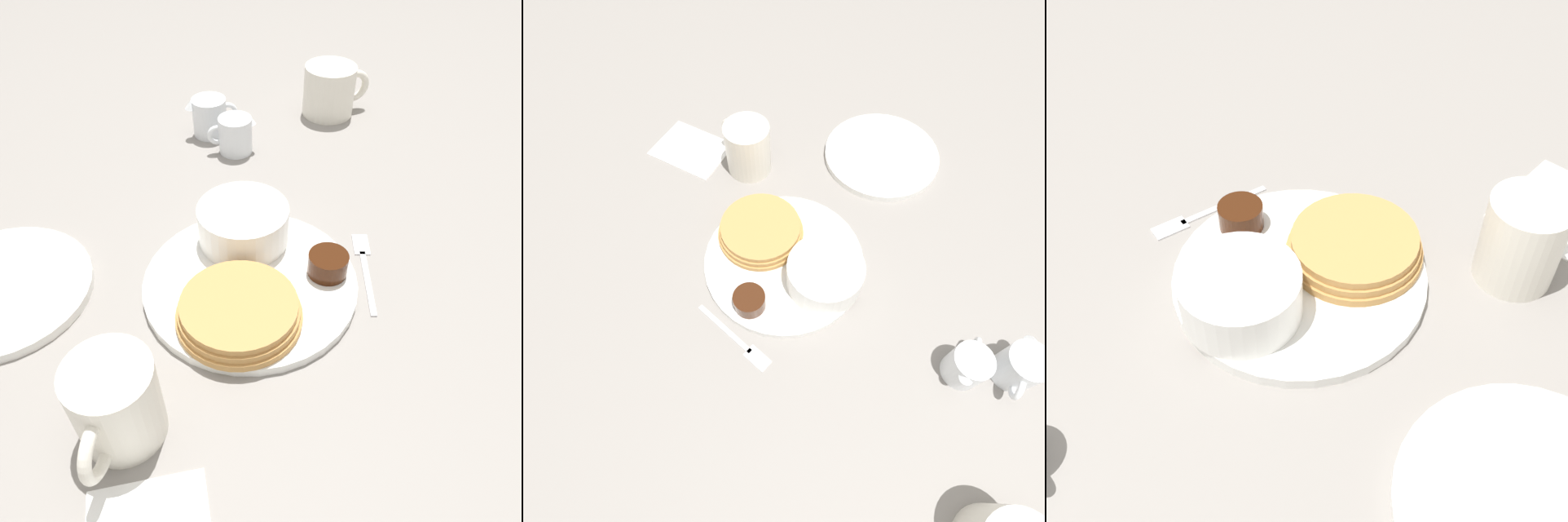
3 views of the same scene
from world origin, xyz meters
TOP-DOWN VIEW (x-y plane):
  - ground_plane at (0.00, 0.00)m, footprint 4.00×4.00m
  - plate at (0.00, 0.00)m, footprint 0.25×0.25m
  - pancake_stack at (-0.05, 0.03)m, footprint 0.14×0.14m
  - bowl at (0.07, -0.01)m, footprint 0.11×0.11m
  - syrup_cup at (-0.01, -0.09)m, footprint 0.05×0.05m
  - butter_ramekin at (0.09, -0.03)m, footprint 0.04×0.04m
  - coffee_mug at (-0.14, 0.16)m, footprint 0.11×0.08m
  - creamer_pitcher_near at (0.29, -0.06)m, footprint 0.05×0.08m
  - creamer_pitcher_far at (0.36, -0.03)m, footprint 0.06×0.08m
  - fork at (-0.00, -0.15)m, footprint 0.14×0.05m
  - napkin at (-0.26, 0.15)m, footprint 0.14×0.11m
  - far_plate at (0.07, 0.28)m, footprint 0.21×0.21m

SIDE VIEW (x-z plane):
  - ground_plane at x=0.00m, z-range 0.00..0.00m
  - fork at x=0.00m, z-range 0.00..0.00m
  - napkin at x=-0.26m, z-range 0.00..0.00m
  - plate at x=0.00m, z-range 0.00..0.01m
  - far_plate at x=0.07m, z-range 0.00..0.01m
  - pancake_stack at x=-0.05m, z-range 0.01..0.04m
  - syrup_cup at x=-0.01m, z-range 0.01..0.04m
  - butter_ramekin at x=0.09m, z-range 0.01..0.05m
  - creamer_pitcher_near at x=0.29m, z-range 0.00..0.06m
  - creamer_pitcher_far at x=0.36m, z-range 0.00..0.06m
  - bowl at x=0.07m, z-range 0.01..0.06m
  - coffee_mug at x=-0.14m, z-range 0.00..0.09m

